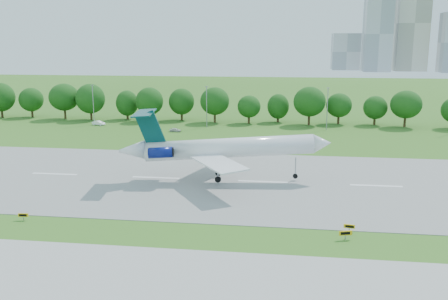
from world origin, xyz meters
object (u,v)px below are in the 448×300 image
Objects in this scene: taxi_sign_left at (23,215)px; service_vehicle_b at (175,130)px; service_vehicle_a at (99,123)px; airliner at (219,148)px.

taxi_sign_left is 0.46× the size of service_vehicle_b.
service_vehicle_a reaches higher than taxi_sign_left.
service_vehicle_a is (-20.58, 80.72, -0.08)m from taxi_sign_left.
taxi_sign_left is 72.89m from service_vehicle_b.
service_vehicle_a reaches higher than service_vehicle_b.
airliner is 72.68m from service_vehicle_a.
taxi_sign_left is 0.36× the size of service_vehicle_a.
service_vehicle_a is 1.29× the size of service_vehicle_b.
airliner reaches higher than service_vehicle_b.
service_vehicle_b is at bearing -90.25° from service_vehicle_a.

